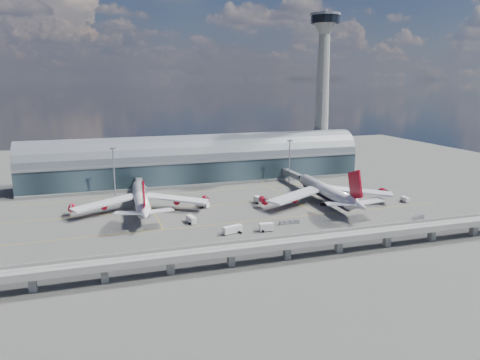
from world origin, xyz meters
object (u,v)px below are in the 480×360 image
object	(u,v)px
cargo_train_0	(230,243)
service_truck_2	(232,229)
floodlight_mast_left	(114,170)
airliner_left	(141,199)
cargo_train_2	(418,218)
service_truck_1	(266,227)
service_truck_4	(259,200)
control_tower	(322,93)
cargo_train_1	(289,222)
service_truck_0	(191,219)
airliner_right	(328,192)
service_truck_5	(203,204)
floodlight_mast_right	(289,160)
service_truck_3	(405,199)

from	to	relation	value
cargo_train_0	service_truck_2	bearing A→B (deg)	-22.66
floodlight_mast_left	service_truck_2	world-z (taller)	floodlight_mast_left
service_truck_2	airliner_left	bearing A→B (deg)	18.27
cargo_train_2	floodlight_mast_left	bearing A→B (deg)	76.84
service_truck_1	service_truck_4	bearing A→B (deg)	-10.08
control_tower	cargo_train_0	bearing A→B (deg)	-129.96
control_tower	cargo_train_2	world-z (taller)	control_tower
service_truck_2	cargo_train_1	distance (m)	27.01
control_tower	cargo_train_1	world-z (taller)	control_tower
service_truck_2	service_truck_0	bearing A→B (deg)	16.59
airliner_right	cargo_train_0	world-z (taller)	airliner_right
service_truck_5	service_truck_1	bearing A→B (deg)	-105.66
airliner_right	service_truck_1	xyz separation A→B (m)	(-44.00, -29.95, -4.24)
service_truck_4	cargo_train_2	distance (m)	74.39
control_tower	cargo_train_2	size ratio (longest dim) A/B	12.66
floodlight_mast_left	service_truck_4	bearing A→B (deg)	-29.59
floodlight_mast_right	service_truck_0	distance (m)	94.31
floodlight_mast_left	airliner_right	distance (m)	110.48
airliner_left	cargo_train_0	xyz separation A→B (m)	(25.82, -55.80, -5.13)
service_truck_2	service_truck_5	bearing A→B (deg)	-14.79
service_truck_4	service_truck_5	distance (m)	27.99
airliner_left	service_truck_1	xyz separation A→B (m)	(44.70, -44.78, -4.25)
service_truck_0	service_truck_1	distance (m)	33.39
service_truck_0	service_truck_2	world-z (taller)	service_truck_2
service_truck_0	cargo_train_0	distance (m)	32.31
service_truck_4	cargo_train_2	xyz separation A→B (m)	(56.34, -48.57, -0.73)
floodlight_mast_left	service_truck_0	xyz separation A→B (m)	(27.82, -59.48, -12.12)
service_truck_0	service_truck_5	distance (m)	24.93
control_tower	service_truck_0	xyz separation A→B (m)	(-107.18, -87.48, -50.12)
floodlight_mast_left	cargo_train_1	world-z (taller)	floodlight_mast_left
airliner_right	service_truck_5	world-z (taller)	airliner_right
service_truck_4	cargo_train_0	size ratio (longest dim) A/B	0.91
airliner_right	service_truck_3	bearing A→B (deg)	-9.80
airliner_right	service_truck_0	bearing A→B (deg)	-169.23
service_truck_3	service_truck_4	bearing A→B (deg)	165.79
airliner_left	service_truck_5	bearing A→B (deg)	-0.41
cargo_train_0	cargo_train_2	distance (m)	87.66
service_truck_0	service_truck_5	world-z (taller)	service_truck_0
service_truck_1	floodlight_mast_right	bearing A→B (deg)	-23.55
service_truck_5	airliner_left	bearing A→B (deg)	140.49
control_tower	service_truck_3	size ratio (longest dim) A/B	19.56
cargo_train_0	floodlight_mast_left	bearing A→B (deg)	20.31
control_tower	service_truck_0	size ratio (longest dim) A/B	13.98
service_truck_5	cargo_train_1	xyz separation A→B (m)	(28.46, -36.92, -0.69)
floodlight_mast_right	cargo_train_2	bearing A→B (deg)	-75.14
control_tower	service_truck_4	xyz separation A→B (m)	(-68.42, -65.81, -49.96)
cargo_train_2	service_truck_2	bearing A→B (deg)	106.29
service_truck_1	cargo_train_2	bearing A→B (deg)	-89.18
airliner_right	service_truck_1	world-z (taller)	airliner_right
control_tower	cargo_train_2	xyz separation A→B (m)	(-12.08, -114.38, -50.69)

